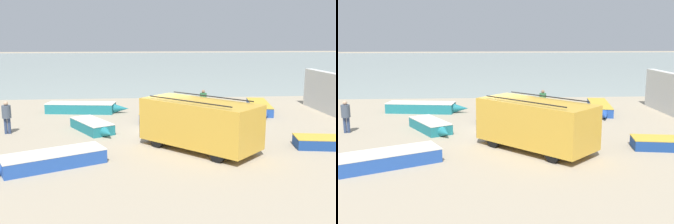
{
  "view_description": "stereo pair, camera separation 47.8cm",
  "coord_description": "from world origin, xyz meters",
  "views": [
    {
      "loc": [
        -1.56,
        -19.6,
        5.1
      ],
      "look_at": [
        0.17,
        0.99,
        1.0
      ],
      "focal_mm": 42.0,
      "sensor_mm": 36.0,
      "label": 1
    },
    {
      "loc": [
        -1.09,
        -19.64,
        5.1
      ],
      "look_at": [
        0.17,
        0.99,
        1.0
      ],
      "focal_mm": 42.0,
      "sensor_mm": 36.0,
      "label": 2
    }
  ],
  "objects": [
    {
      "name": "fishing_rowboat_0",
      "position": [
        -0.27,
        4.23,
        0.33
      ],
      "size": [
        2.15,
        4.96,
        0.66
      ],
      "rotation": [
        0.0,
        0.0,
        1.33
      ],
      "color": "#234CA3",
      "rests_on": "ground_plane"
    },
    {
      "name": "fisherman_0",
      "position": [
        2.77,
        4.96,
        0.97
      ],
      "size": [
        0.43,
        0.43,
        1.62
      ],
      "rotation": [
        0.0,
        0.0,
        2.45
      ],
      "color": "navy",
      "rests_on": "ground_plane"
    },
    {
      "name": "fishing_rowboat_4",
      "position": [
        -4.96,
        6.28,
        0.33
      ],
      "size": [
        5.49,
        1.99,
        0.66
      ],
      "rotation": [
        0.0,
        0.0,
        6.14
      ],
      "color": "#1E757F",
      "rests_on": "ground_plane"
    },
    {
      "name": "fishing_rowboat_3",
      "position": [
        7.55,
        -3.04,
        0.25
      ],
      "size": [
        4.27,
        1.82,
        0.51
      ],
      "rotation": [
        0.0,
        0.0,
        6.12
      ],
      "color": "navy",
      "rests_on": "ground_plane"
    },
    {
      "name": "fisherman_1",
      "position": [
        -8.23,
        0.91,
        1.03
      ],
      "size": [
        0.45,
        0.45,
        1.72
      ],
      "rotation": [
        0.0,
        0.0,
        4.87
      ],
      "color": "navy",
      "rests_on": "ground_plane"
    },
    {
      "name": "ground_plane",
      "position": [
        0.0,
        0.0,
        0.0
      ],
      "size": [
        200.0,
        200.0,
        0.0
      ],
      "primitive_type": "plane",
      "color": "tan"
    },
    {
      "name": "parked_van",
      "position": [
        1.23,
        -2.72,
        1.22
      ],
      "size": [
        5.31,
        5.36,
        2.34
      ],
      "rotation": [
        0.0,
        0.0,
        2.35
      ],
      "color": "gold",
      "rests_on": "ground_plane"
    },
    {
      "name": "fishing_rowboat_2",
      "position": [
        -4.94,
        -4.62,
        0.29
      ],
      "size": [
        4.73,
        3.03,
        0.58
      ],
      "rotation": [
        0.0,
        0.0,
        3.61
      ],
      "color": "#234CA3",
      "rests_on": "ground_plane"
    },
    {
      "name": "fishing_rowboat_1",
      "position": [
        6.69,
        5.55,
        0.29
      ],
      "size": [
        1.95,
        5.38,
        0.59
      ],
      "rotation": [
        0.0,
        0.0,
        4.54
      ],
      "color": "#234CA3",
      "rests_on": "ground_plane"
    },
    {
      "name": "sea_water",
      "position": [
        0.0,
        52.0,
        0.0
      ],
      "size": [
        120.0,
        80.0,
        0.01
      ],
      "primitive_type": "cube",
      "color": "#99A89E",
      "rests_on": "ground_plane"
    },
    {
      "name": "fishing_rowboat_5",
      "position": [
        -3.85,
        1.05,
        0.28
      ],
      "size": [
        2.66,
        3.7,
        0.57
      ],
      "rotation": [
        0.0,
        0.0,
        5.24
      ],
      "color": "#1E757F",
      "rests_on": "ground_plane"
    }
  ]
}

